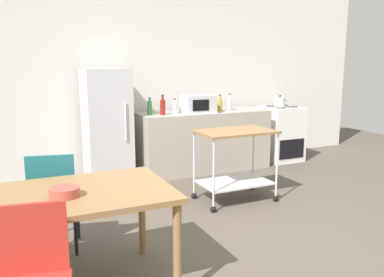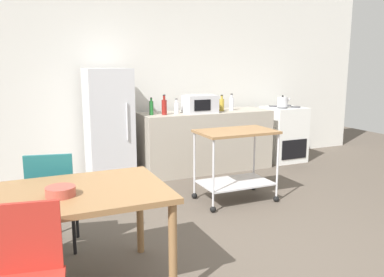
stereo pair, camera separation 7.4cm
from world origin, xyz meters
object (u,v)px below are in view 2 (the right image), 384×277
Objects in this scene: chair_red at (25,277)px; bottle_olive_oil at (151,108)px; bottle_vinegar at (176,107)px; kitchen_cart at (236,154)px; dining_table at (58,204)px; fruit_bowl at (61,191)px; bottle_sesame_oil at (222,104)px; stove_oven at (283,134)px; refrigerator at (109,125)px; bottle_soda at (164,107)px; kettle at (282,102)px; bottle_wine at (231,103)px; chair_teal at (52,194)px; microwave at (200,104)px.

bottle_olive_oil is (1.77, 3.21, 0.49)m from chair_red.
kitchen_cart is at bearing -81.54° from bottle_vinegar.
chair_red is at bearing -110.78° from dining_table.
fruit_bowl is at bearing 75.21° from chair_red.
kitchen_cart is at bearing -111.52° from bottle_sesame_oil.
bottle_sesame_oil is at bearing 0.63° from bottle_olive_oil.
refrigerator is (-2.90, 0.08, 0.32)m from stove_oven.
bottle_soda reaches higher than kitchen_cart.
bottle_vinegar reaches higher than kettle.
bottle_soda is at bearing 56.98° from fruit_bowl.
bottle_wine is 1.29× the size of fruit_bowl.
kettle is at bearing 34.95° from fruit_bowl.
bottle_olive_oil is 1.14× the size of bottle_vinegar.
chair_teal is at bearing -154.08° from kettle.
bottle_sesame_oil is at bearing 10.36° from microwave.
chair_red is at bearing -141.45° from kettle.
bottle_wine is (0.93, 0.03, 0.02)m from bottle_vinegar.
stove_oven is 3.76× the size of bottle_sesame_oil.
bottle_sesame_oil is at bearing 0.90° from bottle_vinegar.
microwave is (1.30, -0.19, 0.25)m from refrigerator.
dining_table is 5.89× the size of bottle_wine.
fruit_bowl is at bearing -145.05° from kettle.
bottle_soda is 3.10m from fruit_bowl.
bottle_soda is at bearing 179.20° from microwave.
bottle_olive_oil is 0.96× the size of bottle_wine.
fruit_bowl is (-0.93, -2.77, 0.01)m from refrigerator.
chair_red is at bearing -141.78° from kitchen_cart.
chair_teal and chair_red have the same top height.
microwave is (2.49, 3.15, 0.51)m from chair_red.
chair_red is at bearing -141.42° from stove_oven.
bottle_soda is (1.94, 3.16, 0.50)m from chair_red.
bottle_vinegar is (1.90, 2.57, 0.32)m from dining_table.
dining_table is 6.97× the size of bottle_vinegar.
dining_table is 3.22m from bottle_vinegar.
dining_table is at bearing -145.72° from stove_oven.
kettle is at bearing -3.38° from bottle_sesame_oil.
microwave reaches higher than chair_red.
chair_teal is 1.00× the size of chair_red.
fruit_bowl is (-2.09, -1.28, 0.21)m from kitchen_cart.
microwave reaches higher than bottle_sesame_oil.
bottle_wine reaches higher than kitchen_cart.
kettle is (0.90, -0.08, -0.00)m from bottle_wine.
bottle_soda is (1.68, 1.80, 0.50)m from chair_teal.
chair_teal is at bearing 90.00° from fruit_bowl.
bottle_olive_oil reaches higher than dining_table.
bottle_vinegar is (0.38, 0.00, -0.02)m from bottle_olive_oil.
bottle_vinegar is (0.21, 0.05, -0.03)m from bottle_soda.
bottle_sesame_oil reaches higher than bottle_vinegar.
chair_teal is at bearing -141.24° from microwave.
microwave is 2.33× the size of fruit_bowl.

